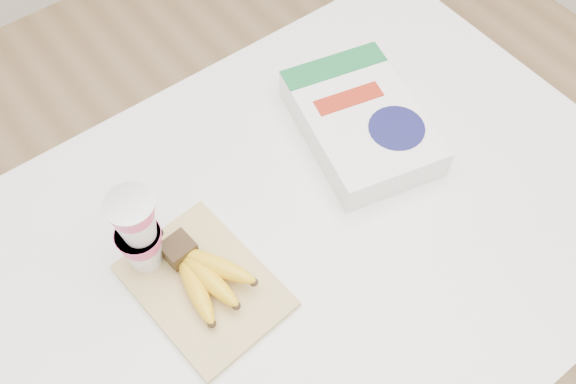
# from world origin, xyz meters

# --- Properties ---
(room) EXTENTS (4.00, 4.00, 4.00)m
(room) POSITION_xyz_m (0.00, 0.00, 1.35)
(room) COLOR tan
(room) RESTS_ON ground
(table) EXTENTS (1.27, 0.85, 0.96)m
(table) POSITION_xyz_m (0.00, 0.00, 0.48)
(table) COLOR white
(table) RESTS_ON ground
(cutting_board) EXTENTS (0.21, 0.27, 0.01)m
(cutting_board) POSITION_xyz_m (-0.15, 0.02, 0.96)
(cutting_board) COLOR tan
(cutting_board) RESTS_ON table
(bananas) EXTENTS (0.12, 0.17, 0.05)m
(bananas) POSITION_xyz_m (-0.15, 0.02, 0.99)
(bananas) COLOR #382816
(bananas) RESTS_ON cutting_board
(yogurt_stack) EXTENTS (0.08, 0.08, 0.17)m
(yogurt_stack) POSITION_xyz_m (-0.20, 0.11, 1.06)
(yogurt_stack) COLOR white
(yogurt_stack) RESTS_ON cutting_board
(cereal_box) EXTENTS (0.27, 0.34, 0.07)m
(cereal_box) POSITION_xyz_m (0.25, 0.11, 0.99)
(cereal_box) COLOR white
(cereal_box) RESTS_ON table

